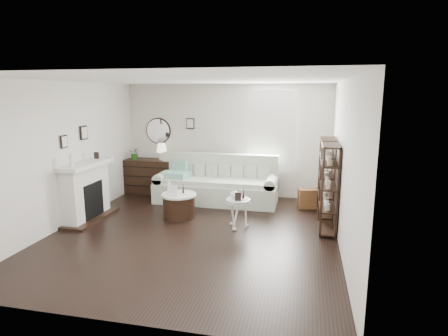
% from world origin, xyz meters
% --- Properties ---
extents(room, '(5.50, 5.50, 5.50)m').
position_xyz_m(room, '(0.73, 2.70, 1.60)').
color(room, black).
rests_on(room, ground).
extents(fireplace, '(0.50, 1.40, 1.84)m').
position_xyz_m(fireplace, '(-2.32, 0.30, 0.54)').
color(fireplace, silver).
rests_on(fireplace, ground).
extents(shelf_unit_far, '(0.30, 0.80, 1.60)m').
position_xyz_m(shelf_unit_far, '(2.33, 1.55, 0.80)').
color(shelf_unit_far, black).
rests_on(shelf_unit_far, ground).
extents(shelf_unit_near, '(0.30, 0.80, 1.60)m').
position_xyz_m(shelf_unit_near, '(2.33, 0.65, 0.80)').
color(shelf_unit_near, black).
rests_on(shelf_unit_near, ground).
extents(sofa, '(2.79, 0.96, 1.08)m').
position_xyz_m(sofa, '(-0.08, 2.09, 0.36)').
color(sofa, beige).
rests_on(sofa, ground).
extents(quilt, '(0.62, 0.54, 0.14)m').
position_xyz_m(quilt, '(-1.00, 1.95, 0.63)').
color(quilt, '#258968').
rests_on(quilt, sofa).
extents(suitcase, '(0.68, 0.37, 0.43)m').
position_xyz_m(suitcase, '(2.10, 2.02, 0.22)').
color(suitcase, brown).
rests_on(suitcase, ground).
extents(dresser, '(1.29, 0.55, 0.86)m').
position_xyz_m(dresser, '(-1.95, 2.47, 0.43)').
color(dresser, black).
rests_on(dresser, ground).
extents(table_lamp, '(0.34, 0.34, 0.41)m').
position_xyz_m(table_lamp, '(-1.57, 2.47, 1.06)').
color(table_lamp, beige).
rests_on(table_lamp, dresser).
extents(potted_plant, '(0.26, 0.23, 0.29)m').
position_xyz_m(potted_plant, '(-2.27, 2.42, 1.00)').
color(potted_plant, '#245919').
rests_on(potted_plant, dresser).
extents(drum_table, '(0.70, 0.70, 0.49)m').
position_xyz_m(drum_table, '(-0.56, 0.80, 0.25)').
color(drum_table, black).
rests_on(drum_table, ground).
extents(pedestal_table, '(0.46, 0.46, 0.56)m').
position_xyz_m(pedestal_table, '(0.71, 0.46, 0.51)').
color(pedestal_table, silver).
rests_on(pedestal_table, ground).
extents(eiffel_drum, '(0.14, 0.14, 0.19)m').
position_xyz_m(eiffel_drum, '(-0.49, 0.85, 0.58)').
color(eiffel_drum, black).
rests_on(eiffel_drum, drum_table).
extents(bottle_drum, '(0.07, 0.07, 0.31)m').
position_xyz_m(bottle_drum, '(-0.74, 0.72, 0.65)').
color(bottle_drum, silver).
rests_on(bottle_drum, drum_table).
extents(card_frame_drum, '(0.16, 0.06, 0.22)m').
position_xyz_m(card_frame_drum, '(-0.61, 0.62, 0.60)').
color(card_frame_drum, silver).
rests_on(card_frame_drum, drum_table).
extents(eiffel_ped, '(0.13, 0.13, 0.19)m').
position_xyz_m(eiffel_ped, '(0.80, 0.49, 0.65)').
color(eiffel_ped, black).
rests_on(eiffel_ped, pedestal_table).
extents(flask_ped, '(0.16, 0.16, 0.29)m').
position_xyz_m(flask_ped, '(0.63, 0.48, 0.70)').
color(flask_ped, silver).
rests_on(flask_ped, pedestal_table).
extents(card_frame_ped, '(0.12, 0.06, 0.15)m').
position_xyz_m(card_frame_ped, '(0.73, 0.34, 0.63)').
color(card_frame_ped, black).
rests_on(card_frame_ped, pedestal_table).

